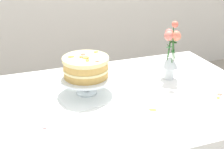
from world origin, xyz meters
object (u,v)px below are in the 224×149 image
at_px(cake_stand, 86,79).
at_px(layer_cake, 86,67).
at_px(dining_table, 130,113).
at_px(flower_vase, 171,52).

distance_m(cake_stand, layer_cake, 0.07).
bearing_deg(layer_cake, cake_stand, 107.28).
bearing_deg(cake_stand, dining_table, -31.28).
xyz_separation_m(dining_table, layer_cake, (-0.20, 0.12, 0.24)).
relative_size(cake_stand, layer_cake, 1.22).
height_order(layer_cake, flower_vase, flower_vase).
bearing_deg(flower_vase, dining_table, -154.71).
height_order(dining_table, layer_cake, layer_cake).
bearing_deg(flower_vase, cake_stand, -176.94).
height_order(cake_stand, layer_cake, layer_cake).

